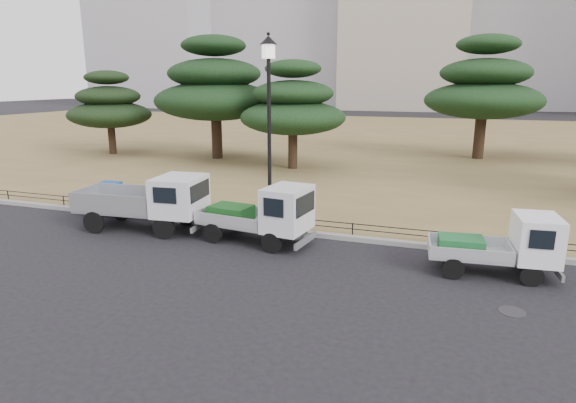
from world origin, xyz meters
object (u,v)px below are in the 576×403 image
at_px(street_lamp, 269,101).
at_px(tarp_pile, 106,198).
at_px(truck_kei_front, 262,214).
at_px(truck_kei_rear, 502,245).
at_px(truck_large, 149,200).

distance_m(street_lamp, tarp_pile, 7.92).
height_order(street_lamp, tarp_pile, street_lamp).
distance_m(truck_kei_front, tarp_pile, 7.36).
bearing_deg(street_lamp, truck_kei_front, -78.21).
bearing_deg(truck_kei_rear, truck_kei_front, 171.62).
height_order(truck_large, truck_kei_front, truck_large).
relative_size(truck_kei_front, street_lamp, 0.60).
xyz_separation_m(truck_kei_rear, street_lamp, (-7.37, 1.83, 3.61)).
distance_m(truck_large, street_lamp, 5.40).
relative_size(truck_kei_front, truck_kei_rear, 1.14).
bearing_deg(truck_kei_front, tarp_pile, 176.54).
height_order(truck_kei_front, truck_kei_rear, truck_kei_front).
height_order(truck_large, tarp_pile, truck_large).
bearing_deg(tarp_pile, street_lamp, 0.76).
bearing_deg(truck_large, truck_kei_front, -5.59).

